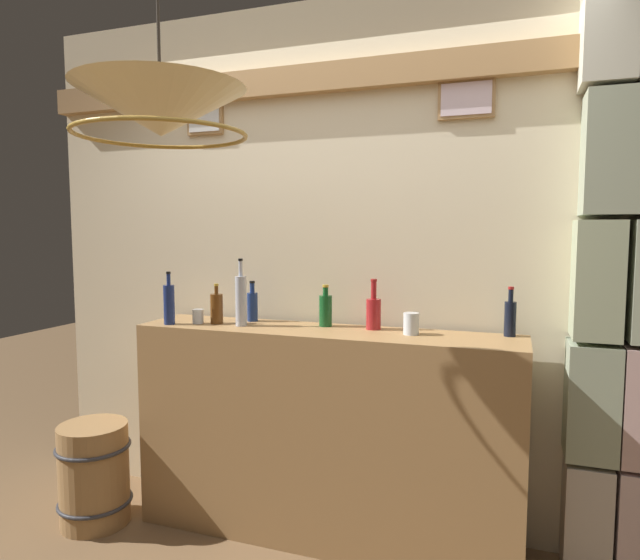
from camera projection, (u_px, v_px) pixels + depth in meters
name	position (u px, v px, depth m)	size (l,w,h in m)	color
panelled_rear_partition	(340.00, 254.00, 2.91)	(3.53, 0.15, 2.72)	beige
stone_pillar	(623.00, 281.00, 2.36)	(0.42, 0.30, 2.65)	#B9AFA3
bar_shelf_unit	(323.00, 435.00, 2.73)	(1.91, 0.39, 1.06)	#9E7547
liquor_bottle_vodka	(326.00, 310.00, 2.78)	(0.07, 0.07, 0.21)	#175324
liquor_bottle_sherry	(217.00, 308.00, 2.86)	(0.07, 0.07, 0.21)	#5F3614
liquor_bottle_whiskey	(169.00, 304.00, 2.84)	(0.06, 0.06, 0.27)	navy
liquor_bottle_rum	(252.00, 305.00, 2.94)	(0.06, 0.06, 0.22)	navy
liquor_bottle_scotch	(510.00, 317.00, 2.52)	(0.05, 0.05, 0.23)	black
liquor_bottle_gin	(374.00, 312.00, 2.70)	(0.07, 0.07, 0.25)	#A31F23
liquor_bottle_vermouth	(241.00, 300.00, 2.79)	(0.06, 0.06, 0.34)	#B4BBCB
glass_tumbler_rocks	(411.00, 324.00, 2.57)	(0.07, 0.07, 0.10)	silver
glass_tumbler_highball	(198.00, 316.00, 2.87)	(0.06, 0.06, 0.07)	silver
pendant_lamp	(161.00, 114.00, 1.98)	(0.63, 0.63, 0.53)	beige
wooden_barrel	(94.00, 474.00, 2.89)	(0.38, 0.38, 0.53)	#9E7547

